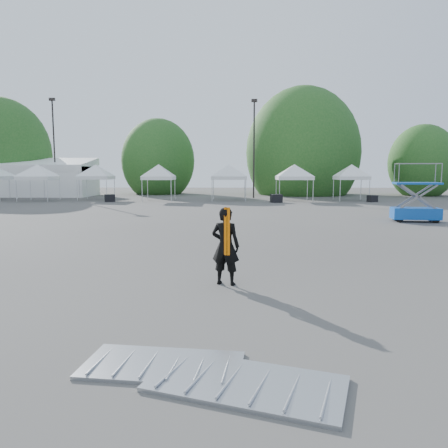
{
  "coord_description": "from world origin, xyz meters",
  "views": [
    {
      "loc": [
        0.83,
        -12.36,
        2.72
      ],
      "look_at": [
        0.61,
        -0.7,
        1.3
      ],
      "focal_mm": 35.0,
      "sensor_mm": 36.0,
      "label": 1
    }
  ],
  "objects": [
    {
      "name": "tent_c",
      "position": [
        -12.07,
        28.89,
        3.06
      ],
      "size": [
        4.14,
        4.14,
        3.88
      ],
      "color": "silver",
      "rests_on": "ground"
    },
    {
      "name": "tree_mid_e",
      "position": [
        9.0,
        39.0,
        4.84
      ],
      "size": [
        5.12,
        5.12,
        7.79
      ],
      "color": "#382314",
      "rests_on": "ground"
    },
    {
      "name": "crate_east",
      "position": [
        13.23,
        26.43,
        0.3
      ],
      "size": [
        0.94,
        0.85,
        0.6
      ],
      "primitive_type": "cube",
      "rotation": [
        0.0,
        0.0,
        0.39
      ],
      "color": "black",
      "rests_on": "ground"
    },
    {
      "name": "light_pole_west",
      "position": [
        -18.0,
        34.0,
        5.77
      ],
      "size": [
        0.6,
        0.25,
        10.3
      ],
      "color": "black",
      "rests_on": "ground"
    },
    {
      "name": "scissor_lift",
      "position": [
        10.71,
        11.22,
        1.58
      ],
      "size": [
        2.56,
        1.52,
        3.13
      ],
      "rotation": [
        0.0,
        0.0,
        -0.13
      ],
      "color": "#0C45A6",
      "rests_on": "ground"
    },
    {
      "name": "tent_f",
      "position": [
        6.49,
        27.8,
        3.06
      ],
      "size": [
        4.47,
        4.47,
        3.88
      ],
      "color": "silver",
      "rests_on": "ground"
    },
    {
      "name": "tent_b",
      "position": [
        -16.95,
        27.42,
        3.06
      ],
      "size": [
        4.23,
        4.23,
        3.88
      ],
      "color": "silver",
      "rests_on": "ground"
    },
    {
      "name": "light_pole_east",
      "position": [
        3.0,
        32.0,
        5.52
      ],
      "size": [
        0.6,
        0.25,
        9.8
      ],
      "color": "black",
      "rests_on": "ground"
    },
    {
      "name": "ground",
      "position": [
        0.0,
        0.0,
        0.0
      ],
      "size": [
        120.0,
        120.0,
        0.0
      ],
      "primitive_type": "plane",
      "color": "#474442",
      "rests_on": "ground"
    },
    {
      "name": "crate_west",
      "position": [
        -10.03,
        26.08,
        0.33
      ],
      "size": [
        1.04,
        0.93,
        0.66
      ],
      "primitive_type": "cube",
      "rotation": [
        0.0,
        0.0,
        0.38
      ],
      "color": "black",
      "rests_on": "ground"
    },
    {
      "name": "tent_e",
      "position": [
        0.53,
        28.62,
        3.06
      ],
      "size": [
        4.59,
        4.59,
        3.88
      ],
      "color": "silver",
      "rests_on": "ground"
    },
    {
      "name": "crate_mid",
      "position": [
        4.66,
        25.47,
        0.36
      ],
      "size": [
        1.07,
        0.91,
        0.72
      ],
      "primitive_type": "cube",
      "rotation": [
        0.0,
        0.0,
        0.22
      ],
      "color": "black",
      "rests_on": "ground"
    },
    {
      "name": "barrier_left",
      "position": [
        -0.13,
        -6.56,
        0.03
      ],
      "size": [
        2.31,
        1.34,
        0.07
      ],
      "rotation": [
        0.0,
        0.0,
        -0.11
      ],
      "color": "#A6A9AE",
      "rests_on": "ground"
    },
    {
      "name": "tree_far_w",
      "position": [
        -26.0,
        38.0,
        4.54
      ],
      "size": [
        4.8,
        4.8,
        7.3
      ],
      "color": "#382314",
      "rests_on": "ground"
    },
    {
      "name": "barrier_mid",
      "position": [
        1.02,
        -7.09,
        0.04
      ],
      "size": [
        2.73,
        1.96,
        0.08
      ],
      "rotation": [
        0.0,
        0.0,
        -0.33
      ],
      "color": "#A6A9AE",
      "rests_on": "ground"
    },
    {
      "name": "tent_d",
      "position": [
        -5.86,
        27.44,
        3.06
      ],
      "size": [
        3.93,
        3.93,
        3.88
      ],
      "color": "silver",
      "rests_on": "ground"
    },
    {
      "name": "tent_g",
      "position": [
        11.8,
        28.23,
        3.06
      ],
      "size": [
        3.98,
        3.98,
        3.88
      ],
      "color": "silver",
      "rests_on": "ground"
    },
    {
      "name": "man",
      "position": [
        0.67,
        -2.09,
        0.94
      ],
      "size": [
        0.78,
        0.62,
        1.88
      ],
      "rotation": [
        0.0,
        0.0,
        2.86
      ],
      "color": "black",
      "rests_on": "ground"
    },
    {
      "name": "tree_far_e",
      "position": [
        22.0,
        37.0,
        3.63
      ],
      "size": [
        3.84,
        3.84,
        5.84
      ],
      "color": "#382314",
      "rests_on": "ground"
    },
    {
      "name": "marquee",
      "position": [
        -22.0,
        35.0,
        1.97
      ],
      "size": [
        15.0,
        6.25,
        4.23
      ],
      "color": "white",
      "rests_on": "ground"
    },
    {
      "name": "tree_mid_w",
      "position": [
        -8.0,
        40.0,
        3.93
      ],
      "size": [
        4.16,
        4.16,
        6.33
      ],
      "color": "#382314",
      "rests_on": "ground"
    }
  ]
}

